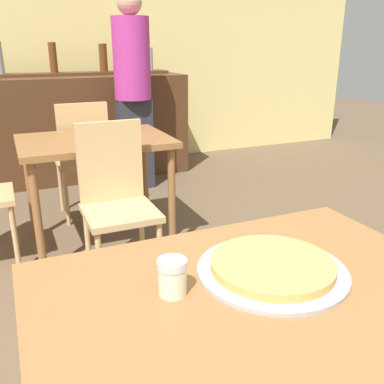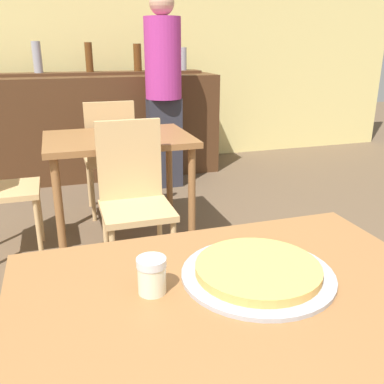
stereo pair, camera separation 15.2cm
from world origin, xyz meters
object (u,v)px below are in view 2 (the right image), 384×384
at_px(chair_far_side_back, 110,151).
at_px(pizza_tray, 258,271).
at_px(cheese_shaker, 152,275).
at_px(person_standing, 163,85).
at_px(chair_far_side_front, 134,192).

bearing_deg(chair_far_side_back, pizza_tray, 92.04).
xyz_separation_m(cheese_shaker, person_standing, (0.81, 3.09, 0.18)).
bearing_deg(pizza_tray, cheese_shaker, 177.54).
height_order(chair_far_side_back, cheese_shaker, chair_far_side_back).
distance_m(cheese_shaker, person_standing, 3.20).
bearing_deg(chair_far_side_back, cheese_shaker, 85.35).
relative_size(chair_far_side_front, person_standing, 0.52).
relative_size(chair_far_side_back, pizza_tray, 2.30).
bearing_deg(chair_far_side_back, person_standing, -134.35).
xyz_separation_m(chair_far_side_front, pizza_tray, (0.09, -1.44, 0.24)).
height_order(chair_far_side_front, chair_far_side_back, same).
bearing_deg(person_standing, pizza_tray, -99.51).
bearing_deg(person_standing, cheese_shaker, -104.67).
relative_size(pizza_tray, person_standing, 0.23).
bearing_deg(cheese_shaker, person_standing, 75.33).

